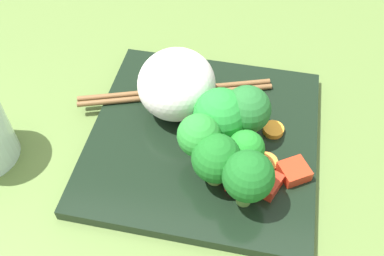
{
  "coord_description": "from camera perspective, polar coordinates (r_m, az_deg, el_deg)",
  "views": [
    {
      "loc": [
        -3.99,
        31.56,
        40.81
      ],
      "look_at": [
        1.18,
        0.84,
        3.43
      ],
      "focal_mm": 41.22,
      "sensor_mm": 36.0,
      "label": 1
    }
  ],
  "objects": [
    {
      "name": "carrot_slice_1",
      "position": [
        0.49,
        5.0,
        -3.11
      ],
      "size": [
        3.28,
        3.28,
        0.59
      ],
      "primitive_type": "cylinder",
      "rotation": [
        0.0,
        0.0,
        6.2
      ],
      "color": "orange",
      "rests_on": "square_plate"
    },
    {
      "name": "pepper_chunk_3",
      "position": [
        0.52,
        4.84,
        1.49
      ],
      "size": [
        3.0,
        3.01,
        1.57
      ],
      "primitive_type": "cube",
      "rotation": [
        0.0,
        0.0,
        0.8
      ],
      "color": "red",
      "rests_on": "square_plate"
    },
    {
      "name": "pepper_chunk_1",
      "position": [
        0.47,
        5.5,
        -6.19
      ],
      "size": [
        3.05,
        3.14,
        1.52
      ],
      "primitive_type": "cube",
      "rotation": [
        0.0,
        0.0,
        5.01
      ],
      "color": "red",
      "rests_on": "square_plate"
    },
    {
      "name": "ground_plane",
      "position": [
        0.53,
        1.42,
        -2.57
      ],
      "size": [
        110.0,
        110.0,
        2.0
      ],
      "primitive_type": "cube",
      "color": "#5B7737"
    },
    {
      "name": "rice_mound",
      "position": [
        0.51,
        -2.02,
        5.68
      ],
      "size": [
        10.91,
        11.09,
        7.85
      ],
      "primitive_type": "ellipsoid",
      "rotation": [
        0.0,
        0.0,
        6.03
      ],
      "color": "white",
      "rests_on": "square_plate"
    },
    {
      "name": "pepper_chunk_0",
      "position": [
        0.46,
        9.55,
        -7.01
      ],
      "size": [
        3.67,
        3.7,
        1.59
      ],
      "primitive_type": "cube",
      "rotation": [
        0.0,
        0.0,
        1.13
      ],
      "color": "red",
      "rests_on": "square_plate"
    },
    {
      "name": "broccoli_floret_1",
      "position": [
        0.45,
        1.29,
        -1.19
      ],
      "size": [
        4.58,
        4.58,
        6.71
      ],
      "color": "#7EB65C",
      "rests_on": "square_plate"
    },
    {
      "name": "chopstick_pair",
      "position": [
        0.55,
        -2.13,
        4.6
      ],
      "size": [
        23.46,
        8.53,
        0.68
      ],
      "rotation": [
        0.0,
        0.0,
        6.58
      ],
      "color": "brown",
      "rests_on": "square_plate"
    },
    {
      "name": "chicken_piece_0",
      "position": [
        0.49,
        7.45,
        -2.41
      ],
      "size": [
        2.34,
        3.13,
        1.85
      ],
      "primitive_type": "ellipsoid",
      "rotation": [
        0.0,
        0.0,
        4.63
      ],
      "color": "tan",
      "rests_on": "square_plate"
    },
    {
      "name": "carrot_slice_2",
      "position": [
        0.49,
        9.57,
        -4.38
      ],
      "size": [
        3.22,
        3.22,
        0.43
      ],
      "primitive_type": "cylinder",
      "rotation": [
        0.0,
        0.0,
        1.89
      ],
      "color": "orange",
      "rests_on": "square_plate"
    },
    {
      "name": "broccoli_floret_4",
      "position": [
        0.46,
        7.0,
        -2.73
      ],
      "size": [
        3.92,
        3.92,
        5.36
      ],
      "color": "#6CA144",
      "rests_on": "square_plate"
    },
    {
      "name": "broccoli_floret_0",
      "position": [
        0.44,
        3.16,
        -4.02
      ],
      "size": [
        5.08,
        5.08,
        6.43
      ],
      "color": "#62933B",
      "rests_on": "square_plate"
    },
    {
      "name": "square_plate",
      "position": [
        0.51,
        1.46,
        -1.4
      ],
      "size": [
        26.6,
        26.6,
        1.43
      ],
      "primitive_type": "cube",
      "rotation": [
        0.0,
        0.0,
        -0.03
      ],
      "color": "black",
      "rests_on": "ground_plane"
    },
    {
      "name": "broccoli_floret_3",
      "position": [
        0.48,
        3.76,
        1.82
      ],
      "size": [
        6.09,
        6.09,
        6.9
      ],
      "color": "#7EBC4D",
      "rests_on": "square_plate"
    },
    {
      "name": "broccoli_floret_2",
      "position": [
        0.48,
        7.09,
        2.26
      ],
      "size": [
        5.3,
        5.3,
        6.82
      ],
      "color": "#599D3D",
      "rests_on": "square_plate"
    },
    {
      "name": "chicken_piece_2",
      "position": [
        0.5,
        0.89,
        -1.13
      ],
      "size": [
        3.48,
        3.44,
        1.43
      ],
      "primitive_type": "ellipsoid",
      "rotation": [
        0.0,
        0.0,
        0.6
      ],
      "color": "#BC8747",
      "rests_on": "square_plate"
    },
    {
      "name": "carrot_slice_0",
      "position": [
        0.52,
        10.48,
        -0.21
      ],
      "size": [
        3.36,
        3.36,
        0.65
      ],
      "primitive_type": "cylinder",
      "rotation": [
        0.0,
        0.0,
        5.6
      ],
      "color": "#FC9C2B",
      "rests_on": "square_plate"
    },
    {
      "name": "broccoli_floret_5",
      "position": [
        0.42,
        7.27,
        -6.31
      ],
      "size": [
        5.1,
        5.1,
        6.95
      ],
      "color": "#69A043",
      "rests_on": "square_plate"
    },
    {
      "name": "pepper_chunk_2",
      "position": [
        0.48,
        13.06,
        -5.48
      ],
      "size": [
        3.88,
        3.84,
        1.35
      ],
      "primitive_type": "cube",
      "rotation": [
        0.0,
        0.0,
        5.25
      ],
      "color": "red",
      "rests_on": "square_plate"
    }
  ]
}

